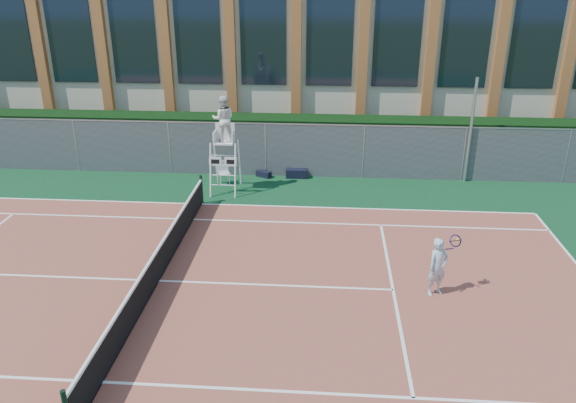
# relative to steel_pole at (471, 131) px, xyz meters

# --- Properties ---
(ground) EXTENTS (120.00, 120.00, 0.00)m
(ground) POSITION_rel_steel_pole_xyz_m (-10.12, -8.70, -2.10)
(ground) COLOR #233814
(apron) EXTENTS (36.00, 20.00, 0.01)m
(apron) POSITION_rel_steel_pole_xyz_m (-10.12, -7.70, -2.09)
(apron) COLOR #0B3219
(apron) RESTS_ON ground
(tennis_court) EXTENTS (23.77, 10.97, 0.02)m
(tennis_court) POSITION_rel_steel_pole_xyz_m (-10.12, -8.70, -2.08)
(tennis_court) COLOR brown
(tennis_court) RESTS_ON apron
(tennis_net) EXTENTS (0.10, 11.30, 1.10)m
(tennis_net) POSITION_rel_steel_pole_xyz_m (-10.12, -8.70, -1.56)
(tennis_net) COLOR black
(tennis_net) RESTS_ON ground
(fence) EXTENTS (40.00, 0.06, 2.20)m
(fence) POSITION_rel_steel_pole_xyz_m (-10.12, 0.10, -1.00)
(fence) COLOR #595E60
(fence) RESTS_ON ground
(hedge) EXTENTS (40.00, 1.40, 2.20)m
(hedge) POSITION_rel_steel_pole_xyz_m (-10.12, 1.30, -1.00)
(hedge) COLOR black
(hedge) RESTS_ON ground
(building) EXTENTS (45.00, 10.60, 8.22)m
(building) POSITION_rel_steel_pole_xyz_m (-10.12, 9.25, 2.05)
(building) COLOR beige
(building) RESTS_ON ground
(steel_pole) EXTENTS (0.12, 0.12, 4.19)m
(steel_pole) POSITION_rel_steel_pole_xyz_m (0.00, 0.00, 0.00)
(steel_pole) COLOR #9EA0A5
(steel_pole) RESTS_ON ground
(umpire_chair) EXTENTS (1.04, 1.60, 3.73)m
(umpire_chair) POSITION_rel_steel_pole_xyz_m (-9.47, -1.65, 0.63)
(umpire_chair) COLOR white
(umpire_chair) RESTS_ON ground
(plastic_chair) EXTENTS (0.56, 0.56, 0.93)m
(plastic_chair) POSITION_rel_steel_pole_xyz_m (-9.70, -0.97, -1.54)
(plastic_chair) COLOR silver
(plastic_chair) RESTS_ON apron
(sports_bag_near) EXTENTS (0.86, 0.36, 0.36)m
(sports_bag_near) POSITION_rel_steel_pole_xyz_m (-6.83, -0.10, -1.91)
(sports_bag_near) COLOR black
(sports_bag_near) RESTS_ON apron
(sports_bag_far) EXTENTS (0.67, 0.53, 0.25)m
(sports_bag_far) POSITION_rel_steel_pole_xyz_m (-8.19, -0.10, -1.96)
(sports_bag_far) COLOR black
(sports_bag_far) RESTS_ON apron
(tennis_player) EXTENTS (0.96, 0.74, 1.61)m
(tennis_player) POSITION_rel_steel_pole_xyz_m (-2.63, -8.78, -1.27)
(tennis_player) COLOR #A9BDCB
(tennis_player) RESTS_ON tennis_court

